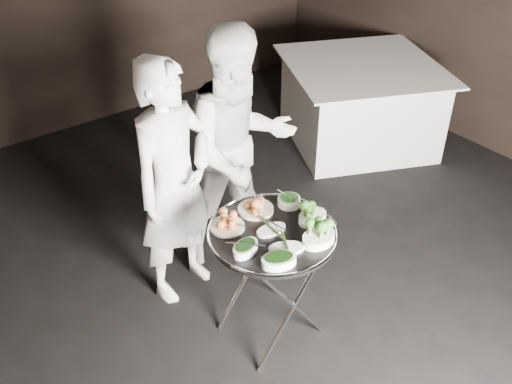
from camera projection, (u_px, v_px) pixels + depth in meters
floor at (294, 357)px, 3.37m from camera, size 6.00×7.00×0.05m
tray_stand at (272, 279)px, 3.27m from camera, size 0.52×0.44×0.76m
serving_tray at (273, 233)px, 3.08m from camera, size 0.71×0.71×0.04m
potato_plate_a at (227, 223)px, 3.08m from camera, size 0.19×0.19×0.07m
potato_plate_b at (256, 206)px, 3.21m from camera, size 0.21×0.21×0.07m
greens_bowl at (289, 200)px, 3.25m from camera, size 0.14×0.14×0.08m
asparagus_plate_a at (271, 229)px, 3.06m from camera, size 0.18×0.11×0.04m
asparagus_plate_b at (286, 247)px, 2.94m from camera, size 0.22×0.18×0.04m
spinach_bowl_a at (245, 247)px, 2.92m from camera, size 0.18×0.15×0.07m
spinach_bowl_b at (279, 259)px, 2.83m from camera, size 0.21×0.17×0.07m
broccoli_bowl_a at (313, 216)px, 3.13m from camera, size 0.18×0.14×0.07m
broccoli_bowl_b at (319, 237)px, 2.98m from camera, size 0.19×0.14×0.08m
serving_utensils at (268, 216)px, 3.10m from camera, size 0.59×0.43×0.01m
waiter_left at (174, 185)px, 3.40m from camera, size 0.66×0.52×1.60m
waiter_right at (240, 149)px, 3.69m from camera, size 0.89×0.74×1.65m
dining_table at (359, 103)px, 5.26m from camera, size 1.32×1.32×0.76m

